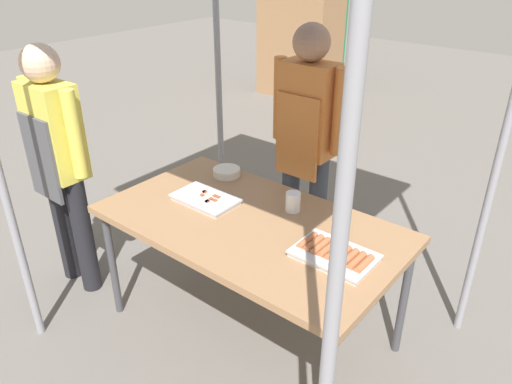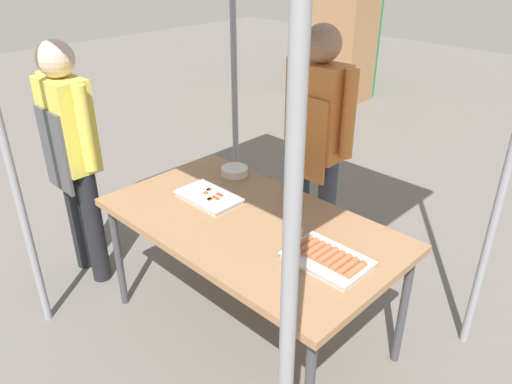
% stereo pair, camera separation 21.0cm
% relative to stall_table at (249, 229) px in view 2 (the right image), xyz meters
% --- Properties ---
extents(ground_plane, '(18.00, 18.00, 0.00)m').
position_rel_stall_table_xyz_m(ground_plane, '(0.00, 0.00, -0.70)').
color(ground_plane, '#66605B').
extents(stall_table, '(1.60, 0.90, 0.75)m').
position_rel_stall_table_xyz_m(stall_table, '(0.00, 0.00, 0.00)').
color(stall_table, '#9E724C').
rests_on(stall_table, ground).
extents(tray_grilled_sausages, '(0.37, 0.26, 0.05)m').
position_rel_stall_table_xyz_m(tray_grilled_sausages, '(0.52, -0.02, 0.08)').
color(tray_grilled_sausages, silver).
rests_on(tray_grilled_sausages, stall_table).
extents(tray_meat_skewers, '(0.37, 0.22, 0.04)m').
position_rel_stall_table_xyz_m(tray_meat_skewers, '(-0.33, 0.00, 0.07)').
color(tray_meat_skewers, silver).
rests_on(tray_meat_skewers, stall_table).
extents(condiment_bowl, '(0.17, 0.17, 0.05)m').
position_rel_stall_table_xyz_m(condiment_bowl, '(-0.46, 0.33, 0.08)').
color(condiment_bowl, silver).
rests_on(condiment_bowl, stall_table).
extents(drink_cup_near_edge, '(0.08, 0.08, 0.11)m').
position_rel_stall_table_xyz_m(drink_cup_near_edge, '(0.11, 0.23, 0.11)').
color(drink_cup_near_edge, white).
rests_on(drink_cup_near_edge, stall_table).
extents(vendor_woman, '(0.52, 0.23, 1.65)m').
position_rel_stall_table_xyz_m(vendor_woman, '(-0.17, 0.77, 0.28)').
color(vendor_woman, '#333842').
rests_on(vendor_woman, ground).
extents(customer_nearby, '(0.52, 0.23, 1.57)m').
position_rel_stall_table_xyz_m(customer_nearby, '(-1.18, -0.36, 0.23)').
color(customer_nearby, black).
rests_on(customer_nearby, ground).
extents(neighbor_stall_left, '(0.77, 0.72, 2.08)m').
position_rel_stall_table_xyz_m(neighbor_stall_left, '(-2.48, 4.30, 0.35)').
color(neighbor_stall_left, '#237F47').
rests_on(neighbor_stall_left, ground).
extents(neighbor_stall_right, '(1.08, 0.63, 2.05)m').
position_rel_stall_table_xyz_m(neighbor_stall_right, '(-2.58, 4.20, 0.33)').
color(neighbor_stall_right, '#9E724C').
rests_on(neighbor_stall_right, ground).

